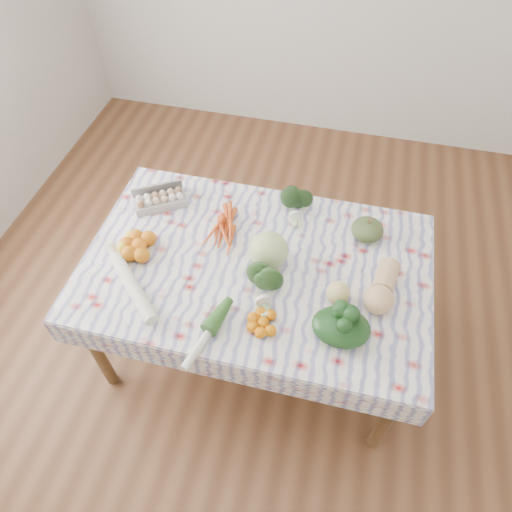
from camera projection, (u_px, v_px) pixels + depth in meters
ground at (256, 340)px, 2.78m from camera, size 4.50×4.50×0.00m
dining_table at (256, 274)px, 2.25m from camera, size 1.60×1.00×0.75m
tablecloth at (256, 264)px, 2.19m from camera, size 1.66×1.06×0.01m
egg_carton at (160, 201)px, 2.41m from camera, size 0.29×0.23×0.07m
carrot_bunch at (226, 229)px, 2.30m from camera, size 0.25×0.23×0.04m
kale_bunch at (295, 205)px, 2.35m from camera, size 0.18×0.17×0.13m
kabocha_squash at (367, 229)px, 2.26m from camera, size 0.17×0.17×0.10m
cabbage at (268, 250)px, 2.12m from camera, size 0.19×0.19×0.18m
butternut_squash at (383, 286)px, 2.03m from camera, size 0.18×0.30×0.13m
orange_cluster at (139, 246)px, 2.21m from camera, size 0.27×0.27×0.08m
broccoli at (259, 288)px, 2.02m from camera, size 0.22×0.22×0.12m
mandarin_cluster at (263, 322)px, 1.96m from camera, size 0.20×0.20×0.05m
grapefruit at (338, 293)px, 2.02m from camera, size 0.13×0.13×0.11m
spinach_bag at (341, 327)px, 1.91m from camera, size 0.30×0.27×0.11m
daikon at (133, 287)px, 2.07m from camera, size 0.37×0.35×0.06m
leek at (207, 335)px, 1.93m from camera, size 0.13×0.35×0.04m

